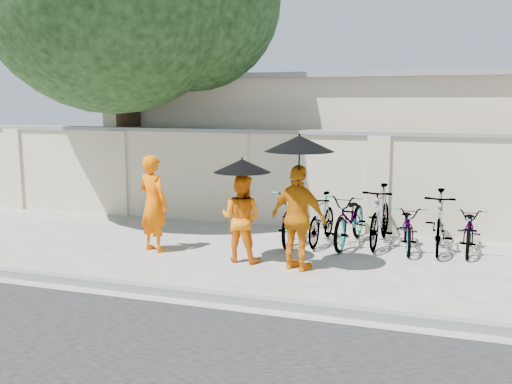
% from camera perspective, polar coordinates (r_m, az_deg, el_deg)
% --- Properties ---
extents(ground, '(80.00, 80.00, 0.00)m').
position_cam_1_polar(ground, '(9.54, -2.34, -7.26)').
color(ground, '#B0AB9F').
extents(kerb, '(40.00, 0.16, 0.12)m').
position_cam_1_polar(kerb, '(8.02, -6.68, -10.05)').
color(kerb, slate).
rests_on(kerb, ground).
extents(compound_wall, '(20.00, 0.30, 2.00)m').
position_cam_1_polar(compound_wall, '(12.09, 7.45, 1.00)').
color(compound_wall, beige).
rests_on(compound_wall, ground).
extents(building_behind, '(14.00, 6.00, 3.20)m').
position_cam_1_polar(building_behind, '(15.65, 13.76, 4.84)').
color(building_behind, beige).
rests_on(building_behind, ground).
extents(monk_left, '(0.74, 0.61, 1.74)m').
position_cam_1_polar(monk_left, '(10.37, -10.24, -1.13)').
color(monk_left, '#FF6500').
rests_on(monk_left, ground).
extents(monk_center, '(0.75, 0.61, 1.48)m').
position_cam_1_polar(monk_center, '(9.57, -1.50, -2.64)').
color(monk_center, orange).
rests_on(monk_center, ground).
extents(parasol_center, '(0.95, 0.95, 0.91)m').
position_cam_1_polar(parasol_center, '(9.34, -1.40, 2.64)').
color(parasol_center, black).
rests_on(parasol_center, ground).
extents(monk_right, '(1.07, 0.72, 1.70)m').
position_cam_1_polar(monk_right, '(9.08, 4.27, -2.60)').
color(monk_right, orange).
rests_on(monk_right, ground).
extents(parasol_right, '(1.09, 1.09, 1.20)m').
position_cam_1_polar(parasol_right, '(8.83, 4.36, 4.86)').
color(parasol_right, black).
rests_on(parasol_right, ground).
extents(bike_0, '(0.78, 2.01, 1.04)m').
position_cam_1_polar(bike_0, '(11.02, 3.94, -2.26)').
color(bike_0, gray).
rests_on(bike_0, ground).
extents(bike_1, '(0.58, 1.63, 0.96)m').
position_cam_1_polar(bike_1, '(10.89, 6.61, -2.65)').
color(bike_1, gray).
rests_on(bike_1, ground).
extents(bike_2, '(0.86, 1.99, 1.01)m').
position_cam_1_polar(bike_2, '(10.84, 9.41, -2.62)').
color(bike_2, gray).
rests_on(bike_2, ground).
extents(bike_3, '(0.65, 1.92, 1.13)m').
position_cam_1_polar(bike_3, '(10.92, 12.30, -2.31)').
color(bike_3, gray).
rests_on(bike_3, ground).
extents(bike_4, '(0.74, 1.68, 0.86)m').
position_cam_1_polar(bike_4, '(10.74, 14.99, -3.36)').
color(bike_4, gray).
rests_on(bike_4, ground).
extents(bike_5, '(0.55, 1.84, 1.10)m').
position_cam_1_polar(bike_5, '(10.79, 17.86, -2.76)').
color(bike_5, gray).
rests_on(bike_5, ground).
extents(bike_6, '(0.67, 1.67, 0.86)m').
position_cam_1_polar(bike_6, '(10.89, 20.62, -3.46)').
color(bike_6, gray).
rests_on(bike_6, ground).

